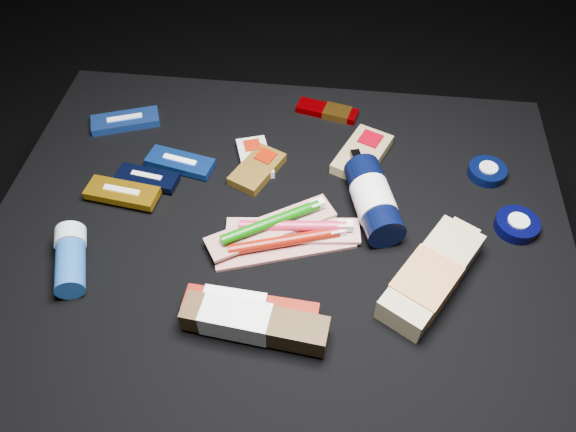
# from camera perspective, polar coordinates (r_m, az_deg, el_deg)

# --- Properties ---
(ground) EXTENTS (3.00, 3.00, 0.00)m
(ground) POSITION_cam_1_polar(r_m,az_deg,el_deg) (1.28, -0.73, -12.44)
(ground) COLOR black
(ground) RESTS_ON ground
(cloth_table) EXTENTS (0.98, 0.78, 0.40)m
(cloth_table) POSITION_cam_1_polar(r_m,az_deg,el_deg) (1.11, -0.84, -7.65)
(cloth_table) COLOR black
(cloth_table) RESTS_ON ground
(luna_bar_0) EXTENTS (0.14, 0.09, 0.02)m
(luna_bar_0) POSITION_cam_1_polar(r_m,az_deg,el_deg) (1.17, -16.19, 9.27)
(luna_bar_0) COLOR #1D43A6
(luna_bar_0) RESTS_ON cloth_table
(luna_bar_1) EXTENTS (0.13, 0.07, 0.02)m
(luna_bar_1) POSITION_cam_1_polar(r_m,az_deg,el_deg) (1.06, -10.88, 5.37)
(luna_bar_1) COLOR #123B9C
(luna_bar_1) RESTS_ON cloth_table
(luna_bar_2) EXTENTS (0.12, 0.06, 0.01)m
(luna_bar_2) POSITION_cam_1_polar(r_m,az_deg,el_deg) (1.04, -14.12, 3.77)
(luna_bar_2) COLOR black
(luna_bar_2) RESTS_ON cloth_table
(luna_bar_3) EXTENTS (0.13, 0.06, 0.02)m
(luna_bar_3) POSITION_cam_1_polar(r_m,az_deg,el_deg) (1.02, -16.48, 2.26)
(luna_bar_3) COLOR #BB820E
(luna_bar_3) RESTS_ON cloth_table
(clif_bar_0) EXTENTS (0.10, 0.12, 0.02)m
(clif_bar_0) POSITION_cam_1_polar(r_m,az_deg,el_deg) (1.03, -3.00, 4.93)
(clif_bar_0) COLOR #543B10
(clif_bar_0) RESTS_ON cloth_table
(clif_bar_1) EXTENTS (0.08, 0.11, 0.02)m
(clif_bar_1) POSITION_cam_1_polar(r_m,az_deg,el_deg) (1.05, -3.43, 6.04)
(clif_bar_1) COLOR beige
(clif_bar_1) RESTS_ON cloth_table
(clif_bar_2) EXTENTS (0.12, 0.15, 0.02)m
(clif_bar_2) POSITION_cam_1_polar(r_m,az_deg,el_deg) (1.07, 7.67, 6.42)
(clif_bar_2) COLOR #907A4D
(clif_bar_2) RESTS_ON cloth_table
(power_bar) EXTENTS (0.13, 0.06, 0.02)m
(power_bar) POSITION_cam_1_polar(r_m,az_deg,el_deg) (1.15, 4.34, 10.54)
(power_bar) COLOR #7F0003
(power_bar) RESTS_ON cloth_table
(lotion_bottle) EXTENTS (0.11, 0.21, 0.07)m
(lotion_bottle) POSITION_cam_1_polar(r_m,az_deg,el_deg) (0.96, 8.66, 1.67)
(lotion_bottle) COLOR black
(lotion_bottle) RESTS_ON cloth_table
(cream_tin_upper) EXTENTS (0.07, 0.07, 0.02)m
(cream_tin_upper) POSITION_cam_1_polar(r_m,az_deg,el_deg) (1.08, 19.58, 4.29)
(cream_tin_upper) COLOR black
(cream_tin_upper) RESTS_ON cloth_table
(cream_tin_lower) EXTENTS (0.07, 0.07, 0.02)m
(cream_tin_lower) POSITION_cam_1_polar(r_m,az_deg,el_deg) (1.01, 22.23, -0.82)
(cream_tin_lower) COLOR black
(cream_tin_lower) RESTS_ON cloth_table
(bodywash_bottle) EXTENTS (0.17, 0.22, 0.05)m
(bodywash_bottle) POSITION_cam_1_polar(r_m,az_deg,el_deg) (0.89, 14.25, -6.05)
(bodywash_bottle) COLOR tan
(bodywash_bottle) RESTS_ON cloth_table
(deodorant_stick) EXTENTS (0.08, 0.13, 0.05)m
(deodorant_stick) POSITION_cam_1_polar(r_m,az_deg,el_deg) (0.94, -21.23, -4.04)
(deodorant_stick) COLOR navy
(deodorant_stick) RESTS_ON cloth_table
(toothbrush_pack_0) EXTENTS (0.24, 0.13, 0.03)m
(toothbrush_pack_0) POSITION_cam_1_polar(r_m,az_deg,el_deg) (0.91, -0.17, -2.80)
(toothbrush_pack_0) COLOR beige
(toothbrush_pack_0) RESTS_ON cloth_table
(toothbrush_pack_1) EXTENTS (0.23, 0.08, 0.02)m
(toothbrush_pack_1) POSITION_cam_1_polar(r_m,az_deg,el_deg) (0.92, 0.70, -1.28)
(toothbrush_pack_1) COLOR silver
(toothbrush_pack_1) RESTS_ON cloth_table
(toothbrush_pack_2) EXTENTS (0.21, 0.16, 0.02)m
(toothbrush_pack_2) POSITION_cam_1_polar(r_m,az_deg,el_deg) (0.92, -1.55, -0.84)
(toothbrush_pack_2) COLOR #BDB5B2
(toothbrush_pack_2) RESTS_ON cloth_table
(toothpaste_carton_red) EXTENTS (0.20, 0.06, 0.04)m
(toothpaste_carton_red) POSITION_cam_1_polar(r_m,az_deg,el_deg) (0.84, -4.41, -9.57)
(toothpaste_carton_red) COLOR #721004
(toothpaste_carton_red) RESTS_ON cloth_table
(toothpaste_carton_green) EXTENTS (0.21, 0.07, 0.04)m
(toothpaste_carton_green) POSITION_cam_1_polar(r_m,az_deg,el_deg) (0.82, -4.07, -10.68)
(toothpaste_carton_green) COLOR #3B2712
(toothpaste_carton_green) RESTS_ON cloth_table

